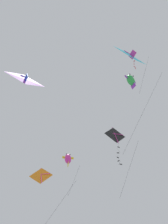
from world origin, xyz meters
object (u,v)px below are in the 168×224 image
object	(u,v)px
kite_diamond_near_left	(115,136)
kite_fish_mid_left	(68,159)
kite_delta_upper_right	(131,55)
kite_delta_low_drifter	(25,79)
kite_diamond_far_centre	(41,176)
kite_fish_highest	(131,80)

from	to	relation	value
kite_diamond_near_left	kite_fish_mid_left	size ratio (longest dim) A/B	1.25
kite_delta_upper_right	kite_delta_low_drifter	world-z (taller)	kite_delta_upper_right
kite_diamond_far_centre	kite_delta_upper_right	world-z (taller)	kite_delta_upper_right
kite_fish_mid_left	kite_delta_low_drifter	size ratio (longest dim) A/B	1.73
kite_delta_low_drifter	kite_fish_mid_left	bearing A→B (deg)	-158.25
kite_diamond_near_left	kite_fish_highest	size ratio (longest dim) A/B	0.67
kite_diamond_far_centre	kite_delta_upper_right	xyz separation A→B (m)	(-5.56, -5.37, 10.86)
kite_delta_upper_right	kite_delta_low_drifter	xyz separation A→B (m)	(7.05, 7.33, -0.25)
kite_fish_mid_left	kite_delta_upper_right	bearing A→B (deg)	115.22
kite_diamond_far_centre	kite_fish_highest	distance (m)	11.05
kite_diamond_near_left	kite_fish_mid_left	world-z (taller)	kite_fish_mid_left
kite_delta_upper_right	kite_fish_highest	xyz separation A→B (m)	(0.54, -0.09, -2.67)
kite_diamond_near_left	kite_fish_mid_left	bearing A→B (deg)	-97.69
kite_diamond_far_centre	kite_delta_upper_right	distance (m)	13.33
kite_diamond_near_left	kite_delta_low_drifter	distance (m)	12.21
kite_diamond_far_centre	kite_delta_low_drifter	bearing A→B (deg)	-28.09
kite_delta_upper_right	kite_fish_mid_left	size ratio (longest dim) A/B	1.33
kite_delta_low_drifter	kite_diamond_near_left	bearing A→B (deg)	128.95
kite_fish_highest	kite_fish_mid_left	distance (m)	9.77
kite_diamond_far_centre	kite_fish_mid_left	world-z (taller)	kite_fish_mid_left
kite_diamond_near_left	kite_delta_upper_right	xyz separation A→B (m)	(-0.65, -1.88, 9.10)
kite_fish_highest	kite_fish_mid_left	world-z (taller)	kite_fish_highest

